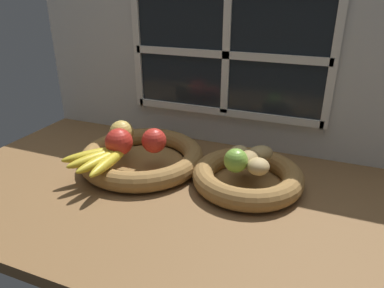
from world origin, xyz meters
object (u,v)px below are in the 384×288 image
potato_oblong (239,153)px  apple_red_front (119,142)px  fruit_bowl_left (142,157)px  potato_large (249,159)px  apple_red_right (154,141)px  banana_bunch_front (102,158)px  fruit_bowl_right (248,177)px  apple_golden_left (122,133)px  potato_small (258,167)px  lime_near (236,160)px  chili_pepper (249,165)px  potato_back (260,154)px

potato_oblong → apple_red_front: bearing=-164.2°
fruit_bowl_left → potato_large: bearing=-0.0°
apple_red_right → banana_bunch_front: 15.60cm
fruit_bowl_left → apple_red_right: bearing=-13.2°
fruit_bowl_right → apple_red_right: bearing=-177.6°
apple_golden_left → potato_small: bearing=-4.8°
potato_large → lime_near: bearing=-123.7°
chili_pepper → potato_back: bearing=100.5°
chili_pepper → banana_bunch_front: bearing=-133.6°
apple_red_front → potato_large: 37.10cm
banana_bunch_front → potato_oblong: size_ratio=3.07×
lime_near → banana_bunch_front: bearing=-165.9°
chili_pepper → fruit_bowl_right: bearing=156.1°
potato_large → potato_back: 4.83cm
potato_large → potato_back: potato_large is taller
apple_golden_left → banana_bunch_front: apple_golden_left is taller
fruit_bowl_right → apple_golden_left: size_ratio=4.06×
lime_near → chili_pepper: size_ratio=0.58×
fruit_bowl_left → potato_large: 33.46cm
potato_oblong → potato_large: 4.56cm
apple_red_front → potato_back: size_ratio=0.97×
lime_near → fruit_bowl_left: bearing=172.7°
fruit_bowl_right → potato_small: (3.20, -3.20, 5.33)cm
apple_red_right → potato_oblong: size_ratio=1.14×
apple_golden_left → potato_back: (42.02, 3.95, -1.48)cm
potato_back → lime_near: 9.50cm
apple_red_right → potato_large: bearing=2.4°
apple_red_front → potato_back: bearing=15.8°
apple_red_front → lime_near: bearing=4.4°
potato_oblong → lime_near: size_ratio=1.00×
fruit_bowl_right → potato_small: potato_small is taller
apple_red_right → apple_red_front: apple_red_front is taller
potato_oblong → potato_large: potato_large is taller
potato_oblong → lime_near: lime_near is taller
banana_bunch_front → potato_large: (38.17, 12.80, 0.85)cm
fruit_bowl_right → potato_small: bearing=-45.0°
apple_red_front → lime_near: size_ratio=1.25×
potato_large → chili_pepper: 1.62cm
potato_oblong → potato_back: 5.82cm
fruit_bowl_left → apple_red_right: apple_red_right is taller
banana_bunch_front → potato_back: (40.17, 17.19, 0.78)cm
fruit_bowl_right → apple_red_front: (-36.49, -6.49, 7.11)cm
potato_oblong → apple_red_right: bearing=-170.7°
banana_bunch_front → potato_back: bearing=23.2°
banana_bunch_front → chili_pepper: bearing=17.7°
apple_red_front → potato_oblong: bearing=15.8°
potato_small → chili_pepper: 4.12cm
apple_red_right → potato_large: apple_red_right is taller
potato_oblong → chili_pepper: size_ratio=0.58×
potato_small → potato_oblong: bearing=138.6°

